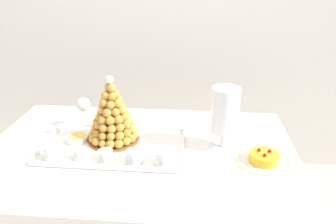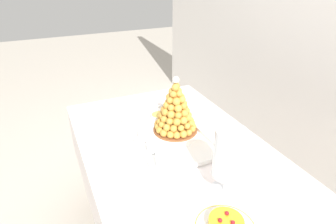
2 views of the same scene
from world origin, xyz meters
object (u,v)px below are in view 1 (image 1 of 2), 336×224
dessert_cup_left (51,152)px  dessert_cup_right (163,158)px  serving_tray (114,147)px  croquembouche (112,116)px  dessert_cup_mid_right (135,157)px  dessert_cup_centre (106,156)px  creme_brulee_ramekin (78,138)px  wine_glass (83,106)px  fruit_tart_plate (263,159)px  macaron_goblet (225,112)px  dessert_cup_mid_left (80,154)px

dessert_cup_left → dessert_cup_right: 0.45m
serving_tray → croquembouche: 0.13m
croquembouche → dessert_cup_mid_right: (0.12, -0.17, -0.09)m
dessert_cup_centre → creme_brulee_ramekin: bearing=138.1°
croquembouche → dessert_cup_centre: croquembouche is taller
dessert_cup_centre → wine_glass: size_ratio=0.39×
serving_tray → dessert_cup_left: 0.25m
dessert_cup_centre → wine_glass: wine_glass is taller
dessert_cup_right → fruit_tart_plate: dessert_cup_right is taller
creme_brulee_ramekin → macaron_goblet: macaron_goblet is taller
croquembouche → macaron_goblet: croquembouche is taller
dessert_cup_mid_left → serving_tray: bearing=43.9°
wine_glass → macaron_goblet: bearing=-12.1°
dessert_cup_centre → creme_brulee_ramekin: 0.22m
croquembouche → dessert_cup_right: (0.24, -0.17, -0.09)m
dessert_cup_left → dessert_cup_centre: size_ratio=0.97×
serving_tray → dessert_cup_centre: 0.12m
serving_tray → dessert_cup_mid_left: size_ratio=12.10×
croquembouche → dessert_cup_mid_right: size_ratio=4.89×
serving_tray → creme_brulee_ramekin: creme_brulee_ramekin is taller
dessert_cup_mid_right → dessert_cup_centre: bearing=-179.1°
dessert_cup_mid_left → dessert_cup_centre: bearing=-5.3°
dessert_cup_mid_left → fruit_tart_plate: bearing=4.0°
croquembouche → macaron_goblet: (0.47, -0.01, 0.04)m
croquembouche → creme_brulee_ramekin: bearing=-170.8°
dessert_cup_left → macaron_goblet: (0.68, 0.16, 0.13)m
dessert_cup_centre → macaron_goblet: macaron_goblet is taller
fruit_tart_plate → macaron_goblet: bearing=146.5°
croquembouche → dessert_cup_centre: bearing=-86.4°
serving_tray → macaron_goblet: size_ratio=2.19×
dessert_cup_mid_right → fruit_tart_plate: size_ratio=0.29×
serving_tray → wine_glass: 0.28m
croquembouche → dessert_cup_left: size_ratio=5.22×
dessert_cup_mid_left → dessert_cup_mid_right: 0.22m
serving_tray → fruit_tart_plate: size_ratio=2.83×
dessert_cup_left → dessert_cup_mid_right: 0.34m
dessert_cup_right → wine_glass: bearing=143.9°
dessert_cup_mid_right → dessert_cup_right: 0.11m
creme_brulee_ramekin → wine_glass: (-0.02, 0.15, 0.09)m
croquembouche → dessert_cup_left: croquembouche is taller
dessert_cup_left → dessert_cup_right: bearing=-0.3°
creme_brulee_ramekin → macaron_goblet: size_ratio=0.35×
creme_brulee_ramekin → dessert_cup_mid_left: bearing=-67.0°
serving_tray → dessert_cup_right: dessert_cup_right is taller
macaron_goblet → serving_tray: bearing=-174.1°
fruit_tart_plate → croquembouche: bearing=169.7°
dessert_cup_right → macaron_goblet: bearing=34.4°
macaron_goblet → wine_glass: size_ratio=1.80×
croquembouche → creme_brulee_ramekin: (-0.15, -0.02, -0.10)m
macaron_goblet → creme_brulee_ramekin: bearing=-178.7°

